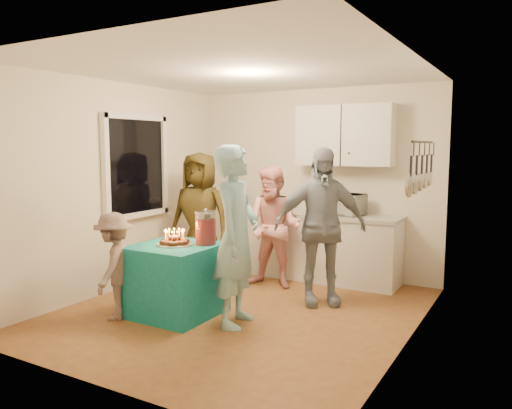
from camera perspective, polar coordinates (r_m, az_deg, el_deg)
The scene contains 19 objects.
floor at distance 5.62m, azimuth -1.81°, elevation -12.10°, with size 4.00×4.00×0.00m, color brown.
ceiling at distance 5.38m, azimuth -1.92°, elevation 15.14°, with size 4.00×4.00×0.00m, color white.
back_wall at distance 7.12m, azimuth 6.61°, elevation 2.53°, with size 3.60×3.60×0.00m, color silver.
left_wall at distance 6.47m, azimuth -15.58°, elevation 1.92°, with size 4.00×4.00×0.00m, color silver.
right_wall at distance 4.67m, azimuth 17.32°, elevation 0.13°, with size 4.00×4.00×0.00m, color silver.
window_night at distance 6.65m, azimuth -13.62°, elevation 4.26°, with size 0.04×1.00×1.20m, color black.
counter at distance 6.89m, azimuth 7.06°, elevation -4.92°, with size 2.20×0.58×0.86m, color white.
countertop at distance 6.81m, azimuth 7.12°, elevation -1.17°, with size 2.24×0.62×0.05m, color beige.
upper_cabinet at distance 6.78m, azimuth 10.10°, elevation 7.77°, with size 1.30×0.30×0.80m, color white.
pot_rack at distance 5.34m, azimuth 18.23°, elevation 4.11°, with size 0.12×1.00×0.60m, color black.
microwave at distance 6.66m, azimuth 10.03°, elevation 0.03°, with size 0.50×0.34×0.28m, color white.
party_table at distance 5.49m, azimuth -9.14°, elevation -8.48°, with size 0.85×0.85×0.76m, color #12777D.
donut_cake at distance 5.39m, azimuth -9.29°, elevation -3.65°, with size 0.38×0.38×0.18m, color #381C0C, non-canonical shape.
punch_jar at distance 5.37m, azimuth -5.79°, elevation -2.77°, with size 0.22×0.22×0.34m, color red.
man_birthday at distance 5.02m, azimuth -2.26°, elevation -3.62°, with size 0.67×0.44×1.82m, color #8EC2CF.
woman_back_left at distance 6.74m, azimuth -6.43°, elevation -1.41°, with size 0.85×0.55×1.73m, color brown.
woman_back_center at distance 6.38m, azimuth 2.05°, elevation -2.60°, with size 0.76×0.59×1.56m, color pink.
woman_back_right at distance 5.73m, azimuth 7.34°, elevation -2.48°, with size 1.06×0.44×1.80m, color #102238.
child_near_left at distance 5.46m, azimuth -15.88°, elevation -6.77°, with size 0.73×0.42×1.13m, color #60504D.
Camera 1 is at (2.79, -4.53, 1.81)m, focal length 35.00 mm.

